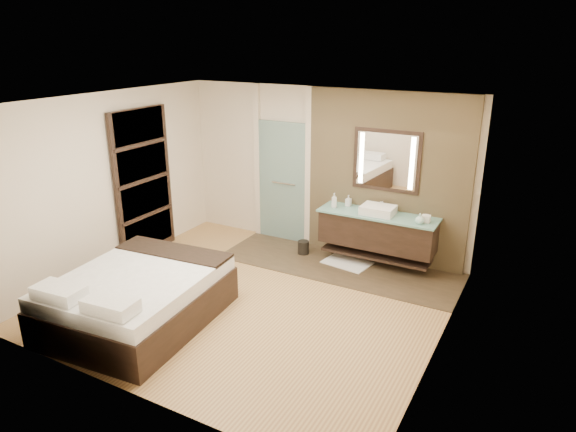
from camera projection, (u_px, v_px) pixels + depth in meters
The scene contains 15 objects.
floor at pixel (253, 300), 7.09m from camera, with size 5.00×5.00×0.00m, color #95663E.
tile_strip at pixel (338, 265), 8.15m from camera, with size 3.80×1.30×0.01m, color #362B1D.
stone_wall at pixel (386, 179), 7.98m from camera, with size 2.60×0.08×2.70m, color tan.
vanity at pixel (377, 231), 8.00m from camera, with size 1.85×0.55×0.88m.
mirror_unit at pixel (386, 161), 7.84m from camera, with size 1.06×0.04×0.96m.
frosted_door at pixel (282, 177), 8.88m from camera, with size 1.10×0.12×2.70m.
shoji_partition at pixel (144, 183), 8.28m from camera, with size 0.06×1.20×2.40m.
bed at pixel (138, 298), 6.46m from camera, with size 1.86×2.24×0.81m.
bath_mat at pixel (347, 263), 8.22m from camera, with size 0.72×0.50×0.02m, color white.
waste_bin at pixel (303, 248), 8.55m from camera, with size 0.19×0.19×0.23m, color black.
tissue_box at pixel (426, 219), 7.53m from camera, with size 0.12×0.12×0.10m, color silver.
soap_bottle_a at pixel (334, 200), 8.14m from camera, with size 0.09×0.09×0.24m, color silver.
soap_bottle_b at pixel (348, 201), 8.23m from camera, with size 0.08×0.08×0.18m, color #B2B2B2.
soap_bottle_c at pixel (420, 219), 7.46m from camera, with size 0.12×0.12×0.15m, color #BEEEEA.
cup at pixel (426, 218), 7.54m from camera, with size 0.13×0.13×0.10m, color white.
Camera 1 is at (3.44, -5.31, 3.46)m, focal length 32.00 mm.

